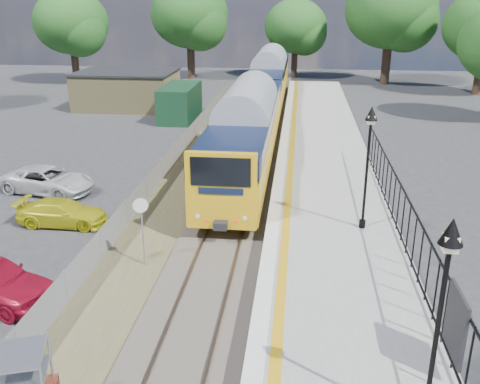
# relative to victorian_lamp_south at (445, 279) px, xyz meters

# --- Properties ---
(ground) EXTENTS (120.00, 120.00, 0.00)m
(ground) POSITION_rel_victorian_lamp_south_xyz_m (-5.50, 4.00, -4.30)
(ground) COLOR #2D2D30
(ground) RESTS_ON ground
(track_bed) EXTENTS (5.90, 80.00, 0.29)m
(track_bed) POSITION_rel_victorian_lamp_south_xyz_m (-5.97, 13.67, -4.21)
(track_bed) COLOR #473F38
(track_bed) RESTS_ON ground
(platform) EXTENTS (5.00, 70.00, 0.90)m
(platform) POSITION_rel_victorian_lamp_south_xyz_m (-1.30, 12.00, -3.85)
(platform) COLOR gray
(platform) RESTS_ON ground
(platform_edge) EXTENTS (0.90, 70.00, 0.01)m
(platform_edge) POSITION_rel_victorian_lamp_south_xyz_m (-3.36, 12.00, -3.39)
(platform_edge) COLOR silver
(platform_edge) RESTS_ON platform
(victorian_lamp_south) EXTENTS (0.44, 0.44, 4.60)m
(victorian_lamp_south) POSITION_rel_victorian_lamp_south_xyz_m (0.00, 0.00, 0.00)
(victorian_lamp_south) COLOR black
(victorian_lamp_south) RESTS_ON platform
(victorian_lamp_north) EXTENTS (0.44, 0.44, 4.60)m
(victorian_lamp_north) POSITION_rel_victorian_lamp_south_xyz_m (-0.20, 10.00, 0.00)
(victorian_lamp_north) COLOR black
(victorian_lamp_north) RESTS_ON platform
(palisade_fence) EXTENTS (0.12, 26.00, 2.00)m
(palisade_fence) POSITION_rel_victorian_lamp_south_xyz_m (1.05, 6.24, -2.46)
(palisade_fence) COLOR black
(palisade_fence) RESTS_ON platform
(wire_fence) EXTENTS (0.06, 52.00, 1.20)m
(wire_fence) POSITION_rel_victorian_lamp_south_xyz_m (-9.70, 16.00, -3.70)
(wire_fence) COLOR #999EA3
(wire_fence) RESTS_ON ground
(outbuilding) EXTENTS (10.80, 10.10, 3.12)m
(outbuilding) POSITION_rel_victorian_lamp_south_xyz_m (-16.41, 35.21, -2.78)
(outbuilding) COLOR #968855
(outbuilding) RESTS_ON ground
(tree_line) EXTENTS (56.80, 43.80, 11.88)m
(tree_line) POSITION_rel_victorian_lamp_south_xyz_m (-4.10, 46.00, 2.31)
(tree_line) COLOR #332319
(tree_line) RESTS_ON ground
(train) EXTENTS (2.82, 40.83, 3.51)m
(train) POSITION_rel_victorian_lamp_south_xyz_m (-5.50, 30.09, -1.96)
(train) COLOR gold
(train) RESTS_ON ground
(speed_sign) EXTENTS (0.51, 0.19, 2.62)m
(speed_sign) POSITION_rel_victorian_lamp_south_xyz_m (-8.00, 7.71, -2.53)
(speed_sign) COLOR #999EA3
(speed_sign) RESTS_ON ground
(car_yellow) EXTENTS (3.77, 1.55, 1.09)m
(car_yellow) POSITION_rel_victorian_lamp_south_xyz_m (-12.44, 10.96, -3.75)
(car_yellow) COLOR gold
(car_yellow) RESTS_ON ground
(car_white) EXTENTS (4.90, 3.01, 1.27)m
(car_white) POSITION_rel_victorian_lamp_south_xyz_m (-14.78, 14.68, -3.66)
(car_white) COLOR silver
(car_white) RESTS_ON ground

